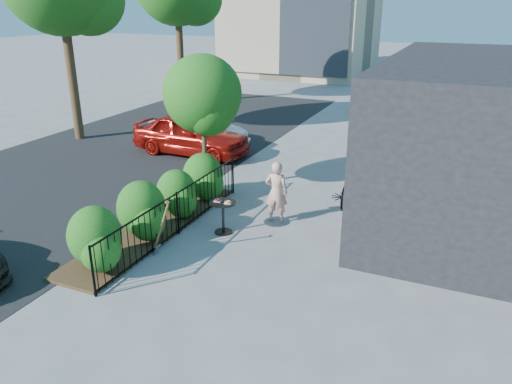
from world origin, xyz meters
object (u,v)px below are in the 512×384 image
at_px(car_red, 191,134).
at_px(car_silver, 198,131).
at_px(shovel, 161,231).
at_px(cafe_table, 223,212).
at_px(woman, 276,192).
at_px(patio_tree, 204,99).

bearing_deg(car_red, car_silver, 16.12).
bearing_deg(car_silver, shovel, -149.49).
height_order(cafe_table, shovel, shovel).
xyz_separation_m(woman, car_silver, (-5.29, 5.24, -0.17)).
xyz_separation_m(cafe_table, car_silver, (-4.36, 6.38, 0.07)).
bearing_deg(car_silver, car_red, -159.87).
bearing_deg(patio_tree, shovel, -75.68).
xyz_separation_m(car_red, car_silver, (-0.23, 0.93, -0.11)).
distance_m(patio_tree, car_red, 4.50).
height_order(woman, car_silver, woman).
distance_m(cafe_table, car_red, 6.84).
relative_size(cafe_table, car_red, 0.20).
bearing_deg(cafe_table, woman, 50.73).
height_order(cafe_table, woman, woman).
relative_size(cafe_table, woman, 0.54).
bearing_deg(shovel, car_silver, 114.54).
xyz_separation_m(patio_tree, shovel, (0.98, -3.84, -2.16)).
height_order(cafe_table, car_red, car_red).
relative_size(cafe_table, car_silver, 0.22).
bearing_deg(shovel, woman, 58.89).
distance_m(car_red, car_silver, 0.97).
xyz_separation_m(patio_tree, car_red, (-2.43, 3.21, -2.02)).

